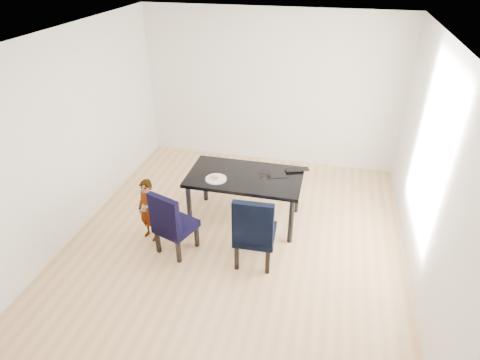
% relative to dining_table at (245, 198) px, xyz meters
% --- Properties ---
extents(floor, '(4.50, 5.00, 0.01)m').
position_rel_dining_table_xyz_m(floor, '(0.00, -0.50, -0.38)').
color(floor, tan).
rests_on(floor, ground).
extents(ceiling, '(4.50, 5.00, 0.01)m').
position_rel_dining_table_xyz_m(ceiling, '(0.00, -0.50, 2.33)').
color(ceiling, white).
rests_on(ceiling, wall_back).
extents(wall_back, '(4.50, 0.01, 2.70)m').
position_rel_dining_table_xyz_m(wall_back, '(0.00, 2.00, 0.98)').
color(wall_back, white).
rests_on(wall_back, ground).
extents(wall_front, '(4.50, 0.01, 2.70)m').
position_rel_dining_table_xyz_m(wall_front, '(0.00, -3.00, 0.98)').
color(wall_front, silver).
rests_on(wall_front, ground).
extents(wall_left, '(0.01, 5.00, 2.70)m').
position_rel_dining_table_xyz_m(wall_left, '(-2.25, -0.50, 0.98)').
color(wall_left, white).
rests_on(wall_left, ground).
extents(wall_right, '(0.01, 5.00, 2.70)m').
position_rel_dining_table_xyz_m(wall_right, '(2.25, -0.50, 0.98)').
color(wall_right, silver).
rests_on(wall_right, ground).
extents(dining_table, '(1.60, 0.90, 0.75)m').
position_rel_dining_table_xyz_m(dining_table, '(0.00, 0.00, 0.00)').
color(dining_table, black).
rests_on(dining_table, floor).
extents(chair_left, '(0.58, 0.59, 0.93)m').
position_rel_dining_table_xyz_m(chair_left, '(-0.72, -0.87, 0.09)').
color(chair_left, black).
rests_on(chair_left, floor).
extents(chair_right, '(0.51, 0.53, 1.02)m').
position_rel_dining_table_xyz_m(chair_right, '(0.32, -0.84, 0.14)').
color(chair_right, black).
rests_on(chair_right, floor).
extents(child, '(0.39, 0.32, 0.92)m').
position_rel_dining_table_xyz_m(child, '(-1.17, -0.72, 0.08)').
color(child, '#D46411').
rests_on(child, floor).
extents(plate, '(0.29, 0.29, 0.02)m').
position_rel_dining_table_xyz_m(plate, '(-0.36, -0.20, 0.38)').
color(plate, silver).
rests_on(plate, dining_table).
extents(sandwich, '(0.15, 0.11, 0.05)m').
position_rel_dining_table_xyz_m(sandwich, '(-0.38, -0.21, 0.42)').
color(sandwich, '#CC7E49').
rests_on(sandwich, plate).
extents(laptop, '(0.39, 0.32, 0.03)m').
position_rel_dining_table_xyz_m(laptop, '(0.68, 0.35, 0.39)').
color(laptop, black).
rests_on(laptop, dining_table).
extents(cable_tangle, '(0.17, 0.17, 0.01)m').
position_rel_dining_table_xyz_m(cable_tangle, '(0.29, 0.01, 0.38)').
color(cable_tangle, black).
rests_on(cable_tangle, dining_table).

